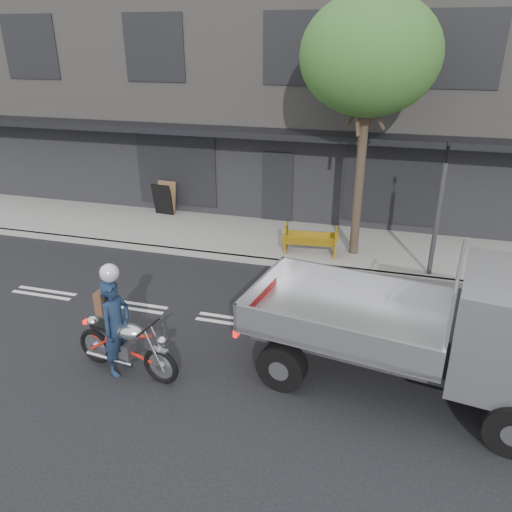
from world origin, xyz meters
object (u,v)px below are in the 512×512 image
at_px(traffic_light_pole, 437,218).
at_px(construction_barrier, 309,242).
at_px(motorcycle, 126,345).
at_px(rider, 116,327).
at_px(sandwich_board, 162,200).
at_px(street_tree, 370,56).
at_px(flatbed_ute, 487,330).

bearing_deg(traffic_light_pole, construction_barrier, 175.50).
distance_m(motorcycle, rider, 0.38).
height_order(rider, sandwich_board, rider).
relative_size(motorcycle, sandwich_board, 2.02).
relative_size(street_tree, construction_barrier, 4.55).
distance_m(traffic_light_pole, motorcycle, 7.89).
bearing_deg(motorcycle, flatbed_ute, 16.91).
height_order(rider, construction_barrier, rider).
xyz_separation_m(traffic_light_pole, construction_barrier, (-3.17, 0.25, -1.09)).
bearing_deg(sandwich_board, flatbed_ute, -33.26).
height_order(street_tree, rider, street_tree).
bearing_deg(construction_barrier, flatbed_ute, -53.44).
distance_m(rider, flatbed_ute, 6.26).
xyz_separation_m(traffic_light_pole, motorcycle, (-5.49, -5.57, -1.07)).
xyz_separation_m(traffic_light_pole, sandwich_board, (-8.55, 2.39, -0.96)).
bearing_deg(street_tree, motorcycle, -118.50).
distance_m(street_tree, construction_barrier, 4.89).
distance_m(street_tree, motorcycle, 8.69).
height_order(motorcycle, rider, rider).
bearing_deg(traffic_light_pole, sandwich_board, 164.41).
xyz_separation_m(traffic_light_pole, rider, (-5.64, -5.57, -0.72)).
bearing_deg(rider, flatbed_ute, -73.28).
relative_size(rider, flatbed_ute, 0.33).
relative_size(traffic_light_pole, flatbed_ute, 0.61).
xyz_separation_m(street_tree, sandwich_board, (-6.55, 1.54, -4.59)).
bearing_deg(rider, construction_barrier, -13.74).
distance_m(traffic_light_pole, flatbed_ute, 4.80).
bearing_deg(construction_barrier, street_tree, 27.28).
bearing_deg(flatbed_ute, sandwich_board, 150.81).
relative_size(flatbed_ute, sandwich_board, 5.27).
height_order(rider, flatbed_ute, flatbed_ute).
distance_m(motorcycle, sandwich_board, 8.53).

